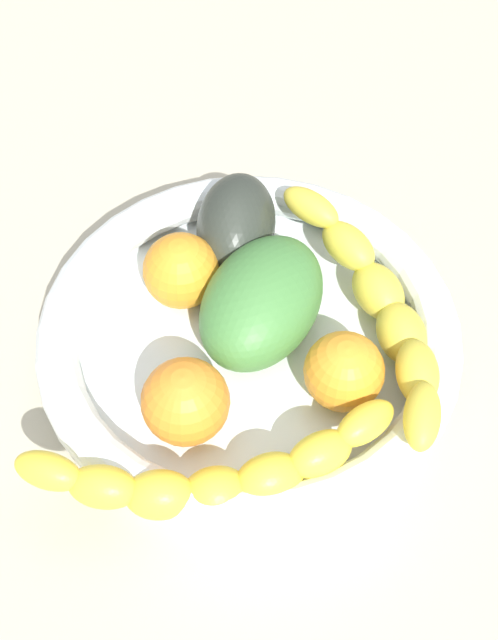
# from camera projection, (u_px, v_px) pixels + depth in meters

# --- Properties ---
(kitchen_counter) EXTENTS (1.20, 1.20, 0.03)m
(kitchen_counter) POSITION_uv_depth(u_px,v_px,m) (249.00, 373.00, 0.64)
(kitchen_counter) COLOR #B7AE96
(kitchen_counter) RESTS_ON ground
(fruit_bowl) EXTENTS (0.30, 0.30, 0.05)m
(fruit_bowl) POSITION_uv_depth(u_px,v_px,m) (249.00, 341.00, 0.60)
(fruit_bowl) COLOR white
(fruit_bowl) RESTS_ON kitchen_counter
(banana_draped_left) EXTENTS (0.16, 0.19, 0.05)m
(banana_draped_left) POSITION_uv_depth(u_px,v_px,m) (381.00, 308.00, 0.59)
(banana_draped_left) COLOR yellow
(banana_draped_left) RESTS_ON fruit_bowl
(banana_draped_right) EXTENTS (0.17, 0.19, 0.05)m
(banana_draped_right) POSITION_uv_depth(u_px,v_px,m) (214.00, 476.00, 0.52)
(banana_draped_right) COLOR yellow
(banana_draped_right) RESTS_ON fruit_bowl
(orange_front) EXTENTS (0.05, 0.05, 0.05)m
(orange_front) POSITION_uv_depth(u_px,v_px,m) (344.00, 371.00, 0.56)
(orange_front) COLOR orange
(orange_front) RESTS_ON fruit_bowl
(orange_mid_left) EXTENTS (0.06, 0.06, 0.06)m
(orange_mid_left) POSITION_uv_depth(u_px,v_px,m) (183.00, 400.00, 0.55)
(orange_mid_left) COLOR orange
(orange_mid_left) RESTS_ON fruit_bowl
(orange_mid_right) EXTENTS (0.06, 0.06, 0.06)m
(orange_mid_right) POSITION_uv_depth(u_px,v_px,m) (181.00, 271.00, 0.61)
(orange_mid_right) COLOR orange
(orange_mid_right) RESTS_ON fruit_bowl
(mango_green) EXTENTS (0.12, 0.09, 0.06)m
(mango_green) POSITION_uv_depth(u_px,v_px,m) (265.00, 303.00, 0.59)
(mango_green) COLOR #46833E
(mango_green) RESTS_ON fruit_bowl
(avocado_dark) EXTENTS (0.10, 0.09, 0.07)m
(avocado_dark) POSITION_uv_depth(u_px,v_px,m) (236.00, 225.00, 0.63)
(avocado_dark) COLOR #2E342C
(avocado_dark) RESTS_ON fruit_bowl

